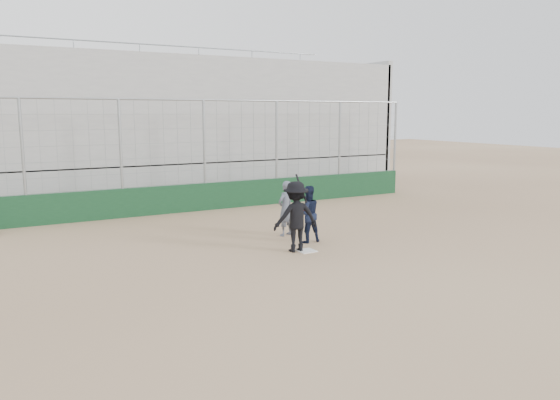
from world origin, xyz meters
TOP-DOWN VIEW (x-y plane):
  - ground at (0.00, 0.00)m, footprint 90.00×90.00m
  - home_plate at (0.00, 0.00)m, footprint 0.44×0.44m
  - backstop at (0.00, 7.00)m, footprint 18.10×0.25m
  - bleachers at (0.00, 11.95)m, footprint 20.25×6.70m
  - batter_at_plate at (-0.24, 0.15)m, footprint 1.26×0.85m
  - catcher_crouched at (0.54, 0.80)m, footprint 0.77×0.60m
  - umpire at (0.45, 1.87)m, footprint 0.69×0.58m

SIDE VIEW (x-z plane):
  - ground at x=0.00m, z-range 0.00..0.00m
  - home_plate at x=0.00m, z-range 0.00..0.02m
  - catcher_crouched at x=0.54m, z-range 0.00..1.08m
  - umpire at x=0.45m, z-range 0.00..1.44m
  - batter_at_plate at x=-0.24m, z-range -0.07..1.90m
  - backstop at x=0.00m, z-range -1.06..2.98m
  - bleachers at x=0.00m, z-range -0.57..6.41m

